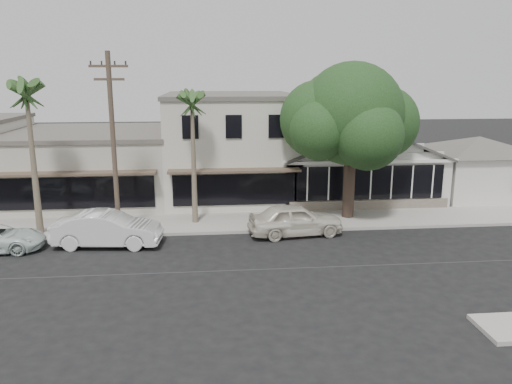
{
  "coord_description": "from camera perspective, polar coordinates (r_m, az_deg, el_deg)",
  "views": [
    {
      "loc": [
        -4.44,
        -19.35,
        7.87
      ],
      "look_at": [
        -1.99,
        6.0,
        1.91
      ],
      "focal_mm": 35.0,
      "sensor_mm": 36.0,
      "label": 1
    }
  ],
  "objects": [
    {
      "name": "utility_pole",
      "position": [
        25.16,
        -16.0,
        5.62
      ],
      "size": [
        1.8,
        0.24,
        9.0
      ],
      "color": "brown",
      "rests_on": "ground"
    },
    {
      "name": "row_building_midnear",
      "position": [
        34.2,
        -18.23,
        2.79
      ],
      "size": [
        10.0,
        10.0,
        4.2
      ],
      "primitive_type": "cube",
      "color": "#B5B2A3",
      "rests_on": "ground"
    },
    {
      "name": "corner_shop",
      "position": [
        33.6,
        10.89,
        3.94
      ],
      "size": [
        10.4,
        8.6,
        5.1
      ],
      "color": "silver",
      "rests_on": "ground"
    },
    {
      "name": "car_0",
      "position": [
        25.19,
        4.53,
        -3.16
      ],
      "size": [
        4.92,
        2.45,
        1.61
      ],
      "primitive_type": "imported",
      "rotation": [
        0.0,
        0.0,
        1.69
      ],
      "color": "silver",
      "rests_on": "ground"
    },
    {
      "name": "row_building_near",
      "position": [
        33.2,
        -3.0,
        5.15
      ],
      "size": [
        8.0,
        10.0,
        6.5
      ],
      "primitive_type": "cube",
      "color": "beige",
      "rests_on": "ground"
    },
    {
      "name": "side_cottage",
      "position": [
        36.1,
        23.85,
        1.87
      ],
      "size": [
        6.0,
        6.0,
        3.0
      ],
      "primitive_type": "cube",
      "color": "silver",
      "rests_on": "ground"
    },
    {
      "name": "ground",
      "position": [
        21.35,
        6.96,
        -8.56
      ],
      "size": [
        140.0,
        140.0,
        0.0
      ],
      "primitive_type": "plane",
      "color": "black",
      "rests_on": "ground"
    },
    {
      "name": "car_1",
      "position": [
        24.54,
        -16.62,
        -4.09
      ],
      "size": [
        5.15,
        2.2,
        1.65
      ],
      "primitive_type": "imported",
      "rotation": [
        0.0,
        0.0,
        1.48
      ],
      "color": "white",
      "rests_on": "ground"
    },
    {
      "name": "palm_east",
      "position": [
        26.14,
        -7.33,
        9.89
      ],
      "size": [
        2.21,
        2.21,
        7.46
      ],
      "color": "#726651",
      "rests_on": "ground"
    },
    {
      "name": "shade_tree",
      "position": [
        27.76,
        10.62,
        8.44
      ],
      "size": [
        7.79,
        7.04,
        8.64
      ],
      "rotation": [
        0.0,
        0.0,
        -0.42
      ],
      "color": "#402F27",
      "rests_on": "ground"
    },
    {
      "name": "sidewalk_north",
      "position": [
        27.47,
        -12.76,
        -3.66
      ],
      "size": [
        90.0,
        3.5,
        0.15
      ],
      "primitive_type": "cube",
      "color": "#9E9991",
      "rests_on": "ground"
    },
    {
      "name": "palm_mid",
      "position": [
        26.4,
        -24.76,
        10.08
      ],
      "size": [
        2.74,
        2.74,
        8.14
      ],
      "color": "#726651",
      "rests_on": "ground"
    }
  ]
}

